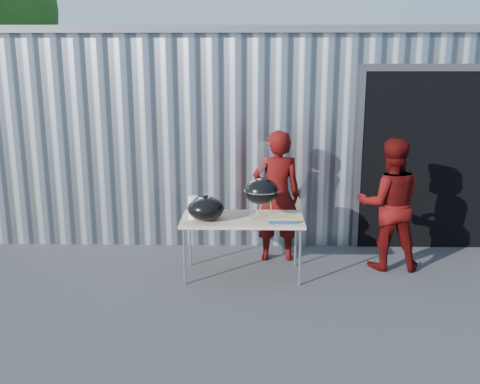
{
  "coord_description": "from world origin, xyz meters",
  "views": [
    {
      "loc": [
        0.52,
        -5.75,
        2.59
      ],
      "look_at": [
        0.41,
        0.68,
        1.05
      ],
      "focal_mm": 40.0,
      "sensor_mm": 36.0,
      "label": 1
    }
  ],
  "objects_px": {
    "kettle_grill": "(261,184)",
    "person_cook": "(277,196)",
    "person_bystander": "(389,204)",
    "folding_table": "(242,221)"
  },
  "relations": [
    {
      "from": "person_cook",
      "to": "folding_table",
      "type": "bearing_deg",
      "value": 48.2
    },
    {
      "from": "kettle_grill",
      "to": "person_cook",
      "type": "distance_m",
      "value": 0.67
    },
    {
      "from": "folding_table",
      "to": "kettle_grill",
      "type": "bearing_deg",
      "value": 1.49
    },
    {
      "from": "kettle_grill",
      "to": "person_bystander",
      "type": "bearing_deg",
      "value": 10.29
    },
    {
      "from": "kettle_grill",
      "to": "person_bystander",
      "type": "xyz_separation_m",
      "value": [
        1.65,
        0.3,
        -0.32
      ]
    },
    {
      "from": "person_cook",
      "to": "person_bystander",
      "type": "xyz_separation_m",
      "value": [
        1.43,
        -0.27,
        -0.03
      ]
    },
    {
      "from": "folding_table",
      "to": "person_bystander",
      "type": "height_order",
      "value": "person_bystander"
    },
    {
      "from": "person_cook",
      "to": "person_bystander",
      "type": "height_order",
      "value": "person_cook"
    },
    {
      "from": "kettle_grill",
      "to": "person_cook",
      "type": "xyz_separation_m",
      "value": [
        0.22,
        0.57,
        -0.29
      ]
    },
    {
      "from": "person_bystander",
      "to": "kettle_grill",
      "type": "bearing_deg",
      "value": 13.08
    }
  ]
}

